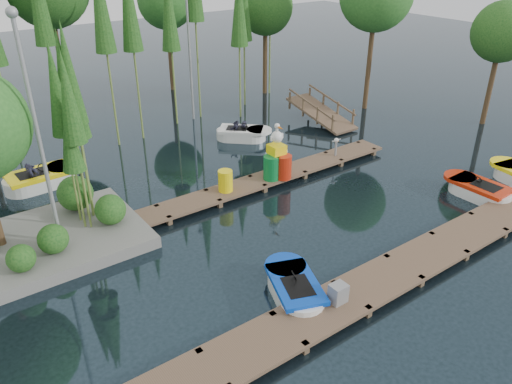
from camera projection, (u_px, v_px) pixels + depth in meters
ground_plane at (253, 231)px, 16.64m from camera, size 90.00×90.00×0.00m
near_dock at (351, 296)px, 13.31m from camera, size 18.00×1.50×0.50m
far_dock at (236, 189)px, 18.85m from camera, size 15.00×1.20×0.50m
island at (7, 156)px, 14.25m from camera, size 6.20×4.20×6.75m
tree_screen at (61, 8)px, 20.35m from camera, size 34.42×18.53×10.31m
lamp_island at (35, 122)px, 13.60m from camera, size 0.30×0.30×7.25m
lamp_rear at (189, 37)px, 24.64m from camera, size 0.30×0.30×7.25m
ramp at (321, 112)px, 25.72m from camera, size 1.50×3.94×1.49m
boat_blue at (294, 289)px, 13.53m from camera, size 2.00×2.84×0.87m
boat_red at (478, 191)px, 18.67m from camera, size 1.27×2.69×0.90m
boat_yellow_far at (41, 179)px, 19.41m from camera, size 3.07×1.49×1.51m
boat_white_far at (242, 134)px, 23.85m from camera, size 2.75×2.68×1.25m
utility_cabinet at (338, 293)px, 12.89m from camera, size 0.43×0.36×0.53m
yellow_barrel at (225, 181)px, 18.40m from camera, size 0.54×0.54×0.81m
drum_cluster at (278, 161)px, 19.39m from camera, size 1.26×1.16×2.18m
seagull_post at (336, 144)px, 21.26m from camera, size 0.50×0.27×0.80m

